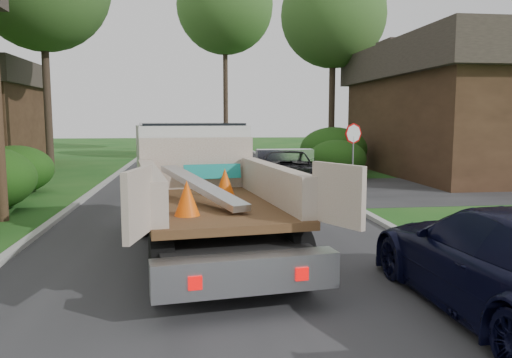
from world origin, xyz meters
The scene contains 14 objects.
ground centered at (0.00, 0.00, 0.00)m, with size 120.00×120.00×0.00m, color #164B15.
road centered at (0.00, 10.00, 0.00)m, with size 8.00×90.00×0.02m, color #28282B.
curb_left centered at (-4.10, 10.00, 0.06)m, with size 0.20×90.00×0.12m, color #9E9E99.
curb_right centered at (4.10, 10.00, 0.06)m, with size 0.20×90.00×0.12m, color #9E9E99.
stop_sign centered at (5.20, 9.00, 1.78)m, with size 0.71×0.32×2.48m.
house_right centered at (13.00, 14.00, 3.16)m, with size 9.72×12.96×6.20m.
hedge_left_c centered at (-6.80, 10.00, 0.85)m, with size 2.60×2.60×1.70m, color #103F0E.
hedge_right_a centered at (5.80, 13.00, 0.85)m, with size 2.60×2.60×1.70m, color #103F0E.
hedge_right_b centered at (6.50, 16.00, 1.10)m, with size 3.38×3.38×2.21m, color #103F0E.
tree_right_far centered at (7.50, 20.00, 8.48)m, with size 6.00×6.00×11.50m.
tree_center_far centered at (2.00, 30.00, 10.98)m, with size 7.20×7.20×14.60m.
flatbed_truck centered at (-0.46, 2.04, 1.38)m, with size 3.66×7.01×2.54m.
black_pickup centered at (2.81, 9.34, 0.74)m, with size 2.45×5.32×1.48m, color black.
navy_suv centered at (3.58, -2.50, 0.76)m, with size 2.13×5.23×1.52m, color black.
Camera 1 is at (-0.58, -8.46, 2.65)m, focal length 35.00 mm.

